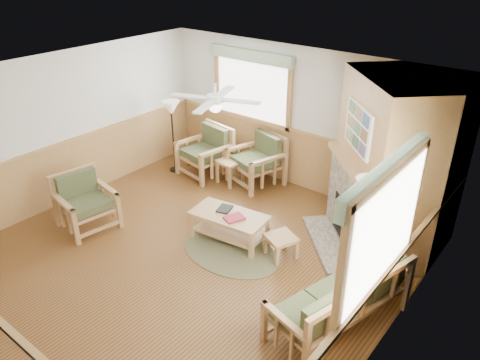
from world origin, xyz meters
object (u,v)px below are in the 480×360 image
Objects in this scene: armchair_back_right at (256,160)px; footstool at (281,246)px; armchair_left at (86,203)px; floor_lamp_right at (363,232)px; armchair_back_left at (205,152)px; sofa at (339,298)px; coffee_table at (229,227)px; floor_lamp_left at (173,137)px; end_table_chairs at (230,172)px.

footstool is (1.76, -1.72, -0.32)m from armchair_back_right.
armchair_left is 0.57× the size of floor_lamp_right.
armchair_back_right reaches higher than footstool.
armchair_back_left is at bearing 5.60° from armchair_left.
sofa reaches higher than coffee_table.
floor_lamp_right is (4.60, -0.90, 0.05)m from floor_lamp_left.
armchair_back_left is at bearing -102.48° from sofa.
end_table_chairs is at bearing 10.75° from armchair_back_left.
sofa is at bearing -31.31° from end_table_chairs.
armchair_back_left is at bearing 153.85° from footstool.
armchair_back_left is at bearing -178.55° from end_table_chairs.
armchair_back_right is at bearing -113.78° from sofa.
sofa is 1.05m from floor_lamp_right.
sofa is at bearing -17.67° from armchair_back_left.
floor_lamp_left is 4.69m from floor_lamp_right.
coffee_table is at bearing -169.84° from floor_lamp_right.
footstool is 0.26× the size of floor_lamp_right.
armchair_back_left reaches higher than end_table_chairs.
armchair_back_right is at bearing -12.62° from armchair_left.
armchair_back_left is 4.16m from floor_lamp_right.
armchair_left is at bearing -156.30° from footstool.
coffee_table is at bearing -50.80° from end_table_chairs.
floor_lamp_left reaches higher than armchair_back_right.
floor_lamp_left is at bearing -143.18° from armchair_back_right.
floor_lamp_right reaches higher than armchair_left.
sofa is at bearing -72.82° from armchair_left.
sofa is at bearing -21.21° from floor_lamp_left.
armchair_left is at bearing -67.97° from sofa.
armchair_back_left is 0.82× the size of coffee_table.
armchair_left is at bearing -107.27° from end_table_chairs.
armchair_back_left reaches higher than footstool.
armchair_back_right is at bearing 38.85° from end_table_chairs.
armchair_back_right reaches higher than end_table_chairs.
armchair_back_left is 1.07× the size of armchair_left.
sofa is at bearing -78.67° from floor_lamp_right.
footstool is at bearing -169.45° from floor_lamp_right.
floor_lamp_left reaches higher than armchair_left.
coffee_table is at bearing -51.40° from armchair_left.
armchair_left is at bearing -159.78° from floor_lamp_right.
sofa is at bearing -21.25° from armchair_back_right.
end_table_chairs is at bearing 160.45° from floor_lamp_right.
armchair_back_left is 0.70m from end_table_chairs.
armchair_back_left is 0.72m from floor_lamp_left.
armchair_back_left reaches higher than coffee_table.
floor_lamp_left reaches higher than armchair_back_left.
coffee_table is 2.00m from end_table_chairs.
floor_lamp_right is (2.06, 0.37, 0.57)m from coffee_table.
floor_lamp_left is (-2.54, 1.27, 0.52)m from coffee_table.
armchair_left is (-4.36, -0.58, 0.03)m from sofa.
armchair_back_left is 1.00× the size of armchair_back_right.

